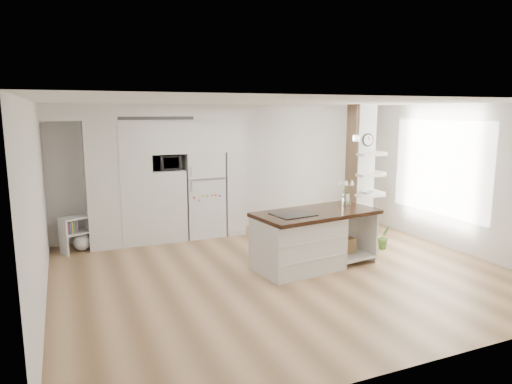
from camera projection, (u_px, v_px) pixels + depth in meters
floor at (283, 272)px, 7.37m from camera, size 7.00×6.00×0.01m
room at (284, 158)px, 7.05m from camera, size 7.04×6.04×2.72m
cabinet_wall at (157, 166)px, 8.96m from camera, size 4.00×0.71×2.70m
refrigerator at (203, 194)px, 9.44m from camera, size 0.78×0.69×1.75m
column at (365, 173)px, 9.08m from camera, size 0.69×0.90×2.70m
window at (440, 168)px, 8.73m from camera, size 0.00×2.40×2.40m
pendant_light at (370, 138)px, 7.80m from camera, size 0.12×0.12×0.10m
kitchen_island at (304, 240)px, 7.49m from camera, size 2.19×1.26×1.51m
bookshelf at (79, 236)px, 8.44m from camera, size 0.64×0.53×0.66m
floor_plant_a at (384, 237)px, 8.60m from camera, size 0.30×0.27×0.45m
floor_plant_b at (346, 211)px, 10.71m from camera, size 0.34×0.34×0.53m
microwave at (167, 163)px, 8.98m from camera, size 0.54×0.37×0.30m
shelf_plant at (371, 163)px, 9.30m from camera, size 0.27×0.23×0.30m
decor_bowl at (368, 193)px, 8.90m from camera, size 0.22×0.22×0.05m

